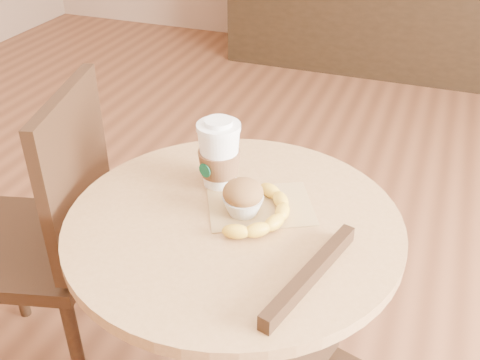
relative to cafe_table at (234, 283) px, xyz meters
The scene contains 6 objects.
cafe_table is the anchor object (origin of this frame).
chair_left 0.59m from the cafe_table, behind, with size 0.51×0.51×0.96m.
kraft_bag 0.21m from the cafe_table, 58.25° to the left, with size 0.24×0.18×0.00m, color #A78551.
coffee_cup 0.31m from the cafe_table, 124.39° to the left, with size 0.10×0.11×0.18m.
muffin 0.24m from the cafe_table, 64.83° to the left, with size 0.09×0.09×0.08m.
banana 0.23m from the cafe_table, 18.86° to the left, with size 0.13×0.24×0.03m, color yellow, non-canonical shape.
Camera 1 is at (0.41, -0.89, 1.50)m, focal length 42.00 mm.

